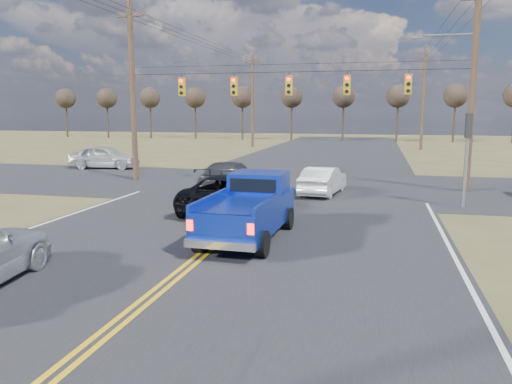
% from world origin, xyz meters
% --- Properties ---
extents(ground, '(160.00, 160.00, 0.00)m').
position_xyz_m(ground, '(0.00, 0.00, 0.00)').
color(ground, brown).
rests_on(ground, ground).
extents(road_main, '(14.00, 120.00, 0.02)m').
position_xyz_m(road_main, '(0.00, 10.00, 0.00)').
color(road_main, '#28282B').
rests_on(road_main, ground).
extents(road_cross, '(120.00, 12.00, 0.02)m').
position_xyz_m(road_cross, '(0.00, 18.00, 0.00)').
color(road_cross, '#28282B').
rests_on(road_cross, ground).
extents(signal_gantry, '(19.60, 4.83, 10.00)m').
position_xyz_m(signal_gantry, '(0.50, 17.79, 5.06)').
color(signal_gantry, '#473323').
rests_on(signal_gantry, ground).
extents(utility_poles, '(19.60, 58.32, 10.00)m').
position_xyz_m(utility_poles, '(0.00, 17.00, 5.23)').
color(utility_poles, '#473323').
rests_on(utility_poles, ground).
extents(treeline, '(87.00, 117.80, 7.40)m').
position_xyz_m(treeline, '(0.00, 26.96, 5.70)').
color(treeline, '#33261C').
rests_on(treeline, ground).
extents(pickup_truck, '(2.23, 5.32, 1.98)m').
position_xyz_m(pickup_truck, '(0.81, 6.46, 0.96)').
color(pickup_truck, black).
rests_on(pickup_truck, ground).
extents(black_suv, '(3.01, 5.61, 1.50)m').
position_xyz_m(black_suv, '(-1.04, 10.47, 0.75)').
color(black_suv, black).
rests_on(black_suv, ground).
extents(white_car_queue, '(2.00, 4.26, 1.35)m').
position_xyz_m(white_car_queue, '(2.14, 15.50, 0.67)').
color(white_car_queue, silver).
rests_on(white_car_queue, ground).
extents(dgrey_car_queue, '(2.60, 5.58, 1.58)m').
position_xyz_m(dgrey_car_queue, '(-2.32, 14.55, 0.79)').
color(dgrey_car_queue, '#3A3A3F').
rests_on(dgrey_car_queue, ground).
extents(cross_car_west, '(2.52, 4.99, 1.63)m').
position_xyz_m(cross_car_west, '(-13.86, 22.87, 0.82)').
color(cross_car_west, silver).
rests_on(cross_car_west, ground).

